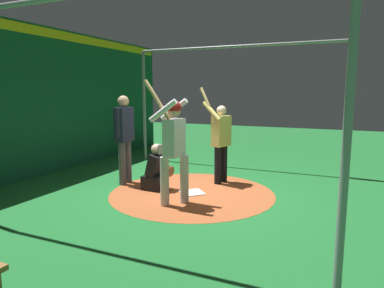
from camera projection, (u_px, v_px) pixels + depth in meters
ground_plane at (192, 193)px, 6.60m from camera, size 25.94×25.94×0.00m
dirt_circle at (192, 193)px, 6.60m from camera, size 3.13×3.13×0.01m
home_plate at (192, 192)px, 6.59m from camera, size 0.59×0.59×0.01m
batter at (174, 142)px, 5.79m from camera, size 0.68×0.49×2.12m
catcher at (156, 172)px, 6.80m from camera, size 0.58×0.40×0.92m
umpire at (124, 134)px, 7.13m from camera, size 0.23×0.49×1.84m
visitor at (221, 139)px, 7.19m from camera, size 0.63×0.51×2.01m
back_wall at (38, 101)px, 7.89m from camera, size 0.23×9.94×3.40m
cage_frame at (192, 81)px, 6.28m from camera, size 5.32×5.21×3.05m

